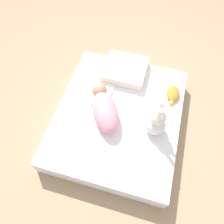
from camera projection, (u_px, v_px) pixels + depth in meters
name	position (u px, v px, depth m)	size (l,w,h in m)	color
ground_plane	(118.00, 123.00, 2.00)	(12.00, 12.00, 0.00)	#9E8466
bed_mattress	(118.00, 118.00, 1.92)	(1.21, 1.03, 0.19)	white
burp_cloth	(103.00, 94.00, 1.93)	(0.25, 0.15, 0.02)	white
swaddled_baby	(104.00, 109.00, 1.76)	(0.48, 0.36, 0.17)	pink
pillow	(125.00, 70.00, 2.03)	(0.35, 0.38, 0.09)	white
bunny_plush	(156.00, 122.00, 1.66)	(0.16, 0.16, 0.35)	white
turtle_plush	(173.00, 94.00, 1.91)	(0.20, 0.11, 0.06)	orange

